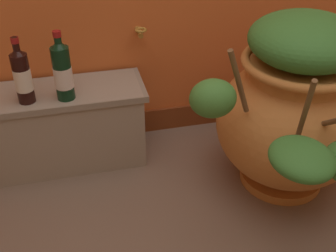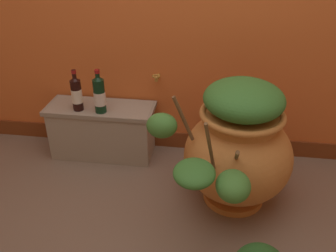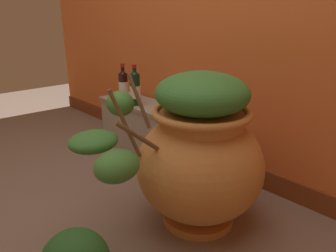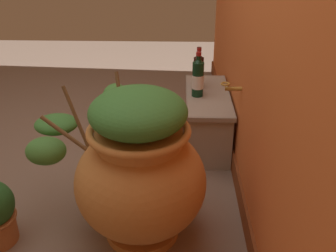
% 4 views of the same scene
% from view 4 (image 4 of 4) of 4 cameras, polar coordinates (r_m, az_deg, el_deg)
% --- Properties ---
extents(ground_plane, '(7.00, 7.00, 0.00)m').
position_cam_4_polar(ground_plane, '(2.56, -15.38, -8.58)').
color(ground_plane, '#7A6656').
extents(terracotta_urn, '(0.84, 0.90, 0.80)m').
position_cam_4_polar(terracotta_urn, '(1.93, -4.47, -6.19)').
color(terracotta_urn, '#CC7F3D').
rests_on(terracotta_urn, ground_plane).
extents(stone_ledge, '(0.78, 0.31, 0.40)m').
position_cam_4_polar(stone_ledge, '(2.85, 5.68, 1.23)').
color(stone_ledge, '#9E9384').
rests_on(stone_ledge, ground_plane).
extents(wine_bottle_left, '(0.08, 0.08, 0.31)m').
position_cam_4_polar(wine_bottle_left, '(2.69, 4.37, 7.11)').
color(wine_bottle_left, black).
rests_on(wine_bottle_left, stone_ledge).
extents(wine_bottle_middle, '(0.07, 0.07, 0.30)m').
position_cam_4_polar(wine_bottle_middle, '(2.86, 4.45, 8.11)').
color(wine_bottle_middle, black).
rests_on(wine_bottle_middle, stone_ledge).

